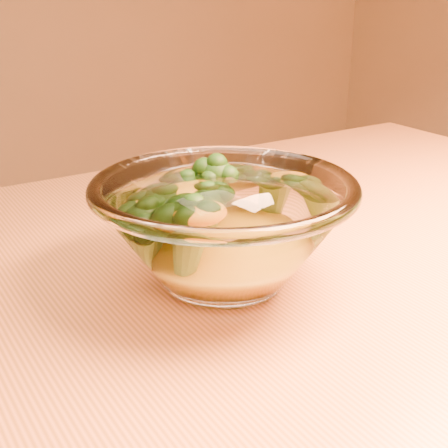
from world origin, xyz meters
name	(u,v)px	position (x,y,z in m)	size (l,w,h in m)	color
table	(256,354)	(0.00, 0.00, 0.65)	(1.20, 0.80, 0.75)	#B86437
glass_bowl	(224,229)	(-0.05, -0.01, 0.81)	(0.24, 0.24, 0.11)	white
cheese_sauce	(224,252)	(-0.05, -0.01, 0.78)	(0.12, 0.12, 0.03)	yellow
broccoli_heap	(212,210)	(-0.05, 0.01, 0.82)	(0.17, 0.14, 0.08)	black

